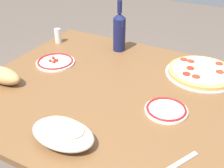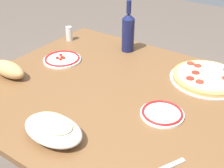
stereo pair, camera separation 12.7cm
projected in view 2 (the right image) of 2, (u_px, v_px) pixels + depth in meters
dining_table at (112, 108)px, 1.37m from camera, size 1.21×1.06×0.71m
pepperoni_pizza at (207, 77)px, 1.38m from camera, size 0.35×0.35×0.03m
baked_pasta_dish at (53, 128)px, 1.02m from camera, size 0.24×0.15×0.08m
wine_bottle at (128, 31)px, 1.61m from camera, size 0.07×0.07×0.29m
side_plate_near at (62, 59)px, 1.55m from camera, size 0.20×0.20×0.02m
side_plate_far at (162, 113)px, 1.15m from camera, size 0.17×0.17×0.02m
bread_loaf at (9, 69)px, 1.39m from camera, size 0.20×0.09×0.08m
spice_shaker at (69, 34)px, 1.77m from camera, size 0.04×0.04×0.09m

